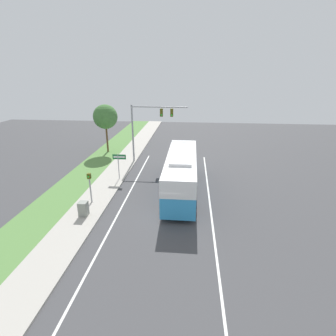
# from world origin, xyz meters

# --- Properties ---
(ground_plane) EXTENTS (80.00, 80.00, 0.00)m
(ground_plane) POSITION_xyz_m (0.00, 0.00, 0.00)
(ground_plane) COLOR #424244
(sidewalk) EXTENTS (2.80, 80.00, 0.12)m
(sidewalk) POSITION_xyz_m (-6.20, 0.00, 0.06)
(sidewalk) COLOR #ADA89E
(sidewalk) RESTS_ON ground_plane
(grass_verge) EXTENTS (3.60, 80.00, 0.10)m
(grass_verge) POSITION_xyz_m (-9.40, 0.00, 0.05)
(grass_verge) COLOR #568442
(grass_verge) RESTS_ON ground_plane
(lane_divider_near) EXTENTS (0.14, 30.00, 0.01)m
(lane_divider_near) POSITION_xyz_m (-3.60, 0.00, 0.00)
(lane_divider_near) COLOR silver
(lane_divider_near) RESTS_ON ground_plane
(lane_divider_far) EXTENTS (0.14, 30.00, 0.01)m
(lane_divider_far) POSITION_xyz_m (3.60, 0.00, 0.00)
(lane_divider_far) COLOR silver
(lane_divider_far) RESTS_ON ground_plane
(bus) EXTENTS (2.77, 11.44, 3.63)m
(bus) POSITION_xyz_m (1.08, 4.48, 1.97)
(bus) COLOR #3393D1
(bus) RESTS_ON ground_plane
(signal_gantry) EXTENTS (6.55, 0.41, 6.89)m
(signal_gantry) POSITION_xyz_m (-3.13, 12.46, 4.91)
(signal_gantry) COLOR #939399
(signal_gantry) RESTS_ON ground_plane
(pedestrian_signal) EXTENTS (0.28, 0.34, 2.69)m
(pedestrian_signal) POSITION_xyz_m (-6.25, 1.38, 1.86)
(pedestrian_signal) COLOR #939399
(pedestrian_signal) RESTS_ON ground_plane
(street_sign) EXTENTS (1.34, 0.08, 2.75)m
(street_sign) POSITION_xyz_m (-5.24, 6.63, 1.97)
(street_sign) COLOR #939399
(street_sign) RESTS_ON ground_plane
(utility_cabinet) EXTENTS (0.64, 0.62, 1.11)m
(utility_cabinet) POSITION_xyz_m (-6.06, -0.74, 0.67)
(utility_cabinet) COLOR gray
(utility_cabinet) RESTS_ON sidewalk
(roadside_tree) EXTENTS (3.18, 3.18, 6.34)m
(roadside_tree) POSITION_xyz_m (-9.46, 16.12, 4.83)
(roadside_tree) COLOR brown
(roadside_tree) RESTS_ON grass_verge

